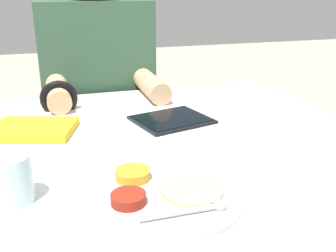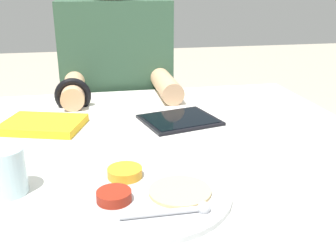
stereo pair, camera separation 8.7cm
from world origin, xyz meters
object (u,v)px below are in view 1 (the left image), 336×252
at_px(red_notebook, 33,130).
at_px(drinking_glass, 12,179).
at_px(tablet_device, 172,120).
at_px(thali_tray, 161,193).
at_px(person_diner, 101,127).

distance_m(red_notebook, drinking_glass, 0.34).
bearing_deg(tablet_device, thali_tray, -110.27).
distance_m(person_diner, drinking_glass, 0.86).
height_order(red_notebook, drinking_glass, drinking_glass).
bearing_deg(thali_tray, person_diner, 89.79).
xyz_separation_m(red_notebook, person_diner, (0.22, 0.46, -0.18)).
distance_m(thali_tray, drinking_glass, 0.26).
xyz_separation_m(red_notebook, drinking_glass, (-0.03, -0.34, 0.03)).
bearing_deg(tablet_device, drinking_glass, -140.52).
xyz_separation_m(person_diner, drinking_glass, (-0.25, -0.80, 0.21)).
relative_size(tablet_device, person_diner, 0.19).
bearing_deg(red_notebook, tablet_device, -2.72).
bearing_deg(drinking_glass, thali_tray, -14.06).
distance_m(tablet_device, drinking_glass, 0.50).
relative_size(red_notebook, person_diner, 0.20).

